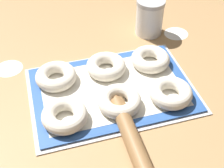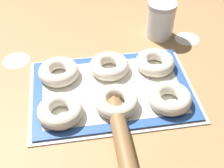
# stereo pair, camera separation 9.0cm
# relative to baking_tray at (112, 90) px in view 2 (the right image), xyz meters

# --- Properties ---
(ground_plane) EXTENTS (2.80, 2.80, 0.00)m
(ground_plane) POSITION_rel_baking_tray_xyz_m (-0.02, 0.01, -0.00)
(ground_plane) COLOR #A87F51
(baking_tray) EXTENTS (0.54, 0.37, 0.01)m
(baking_tray) POSITION_rel_baking_tray_xyz_m (0.00, 0.00, 0.00)
(baking_tray) COLOR silver
(baking_tray) RESTS_ON ground_plane
(baking_mat) EXTENTS (0.51, 0.34, 0.00)m
(baking_mat) POSITION_rel_baking_tray_xyz_m (0.00, 0.00, 0.01)
(baking_mat) COLOR #2D569E
(baking_mat) RESTS_ON baking_tray
(bagel_front_left) EXTENTS (0.14, 0.14, 0.04)m
(bagel_front_left) POSITION_rel_baking_tray_xyz_m (-0.17, -0.09, 0.03)
(bagel_front_left) COLOR silver
(bagel_front_left) RESTS_ON baking_mat
(bagel_front_center) EXTENTS (0.14, 0.14, 0.04)m
(bagel_front_center) POSITION_rel_baking_tray_xyz_m (0.00, -0.08, 0.03)
(bagel_front_center) COLOR silver
(bagel_front_center) RESTS_ON baking_mat
(bagel_front_right) EXTENTS (0.14, 0.14, 0.04)m
(bagel_front_right) POSITION_rel_baking_tray_xyz_m (0.17, -0.09, 0.03)
(bagel_front_right) COLOR silver
(bagel_front_right) RESTS_ON baking_mat
(bagel_back_left) EXTENTS (0.14, 0.14, 0.04)m
(bagel_back_left) POSITION_rel_baking_tray_xyz_m (-0.17, 0.09, 0.03)
(bagel_back_left) COLOR silver
(bagel_back_left) RESTS_ON baking_mat
(bagel_back_center) EXTENTS (0.14, 0.14, 0.04)m
(bagel_back_center) POSITION_rel_baking_tray_xyz_m (0.00, 0.09, 0.03)
(bagel_back_center) COLOR silver
(bagel_back_center) RESTS_ON baking_mat
(bagel_back_right) EXTENTS (0.14, 0.14, 0.04)m
(bagel_back_right) POSITION_rel_baking_tray_xyz_m (0.17, 0.08, 0.03)
(bagel_back_right) COLOR silver
(bagel_back_right) RESTS_ON baking_mat
(flour_canister) EXTENTS (0.11, 0.11, 0.15)m
(flour_canister) POSITION_rel_baking_tray_xyz_m (0.24, 0.28, 0.07)
(flour_canister) COLOR white
(flour_canister) RESTS_ON ground_plane
(rolling_pin) EXTENTS (0.05, 0.45, 0.05)m
(rolling_pin) POSITION_rel_baking_tray_xyz_m (-0.01, -0.25, 0.02)
(rolling_pin) COLOR olive
(rolling_pin) RESTS_ON ground_plane
(flour_patch_near) EXTENTS (0.10, 0.09, 0.00)m
(flour_patch_near) POSITION_rel_baking_tray_xyz_m (-0.32, 0.21, -0.00)
(flour_patch_near) COLOR white
(flour_patch_near) RESTS_ON ground_plane
(flour_patch_far) EXTENTS (0.10, 0.09, 0.00)m
(flour_patch_far) POSITION_rel_baking_tray_xyz_m (0.34, 0.24, -0.00)
(flour_patch_far) COLOR white
(flour_patch_far) RESTS_ON ground_plane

